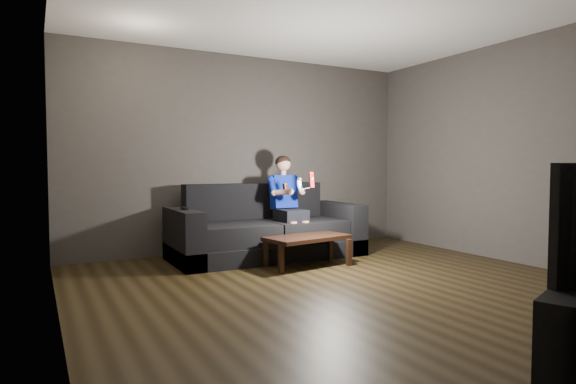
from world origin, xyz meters
TOP-DOWN VIEW (x-y plane):
  - floor at (0.00, 0.00)m, footprint 5.00×5.00m
  - back_wall at (0.00, 2.50)m, footprint 5.00×0.04m
  - left_wall at (-2.50, 0.00)m, footprint 0.04×5.00m
  - right_wall at (2.50, 0.00)m, footprint 0.04×5.00m
  - ceiling at (0.00, 0.00)m, footprint 5.00×5.00m
  - sofa at (-0.01, 1.86)m, footprint 2.43×1.05m
  - child at (0.27, 1.79)m, footprint 0.49×0.60m
  - wii_remote_red at (0.36, 1.33)m, footprint 0.05×0.08m
  - nunchuk_white at (0.19, 1.34)m, footprint 0.08×0.10m
  - wii_remote_black at (-1.10, 1.77)m, footprint 0.05×0.16m
  - coffee_table at (0.16, 1.09)m, footprint 1.06×0.65m

SIDE VIEW (x-z plane):
  - floor at x=0.00m, z-range 0.00..0.00m
  - sofa at x=-0.01m, z-range -0.16..0.78m
  - coffee_table at x=0.16m, z-range 0.13..0.49m
  - wii_remote_black at x=-1.10m, z-range 0.66..0.69m
  - child at x=0.27m, z-range 0.19..1.38m
  - nunchuk_white at x=0.19m, z-range 0.89..1.04m
  - wii_remote_red at x=0.36m, z-range 0.91..1.10m
  - back_wall at x=0.00m, z-range 0.00..2.70m
  - left_wall at x=-2.50m, z-range 0.00..2.70m
  - right_wall at x=2.50m, z-range 0.00..2.70m
  - ceiling at x=0.00m, z-range 2.69..2.71m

